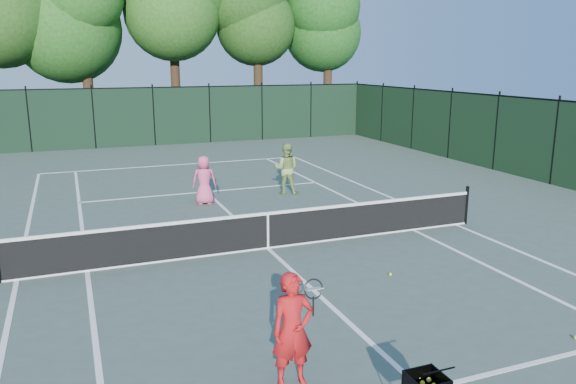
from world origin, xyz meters
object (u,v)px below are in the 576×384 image
object	(u,v)px
loose_ball_near_cart	(576,338)
player_pink	(204,180)
coach	(293,330)
loose_ball_midcourt	(390,274)
player_green	(286,169)

from	to	relation	value
loose_ball_near_cart	player_pink	bearing A→B (deg)	108.14
coach	loose_ball_near_cart	world-z (taller)	coach
player_pink	loose_ball_midcourt	size ratio (longest dim) A/B	22.56
player_pink	loose_ball_near_cart	size ratio (longest dim) A/B	22.56
coach	loose_ball_near_cart	xyz separation A→B (m)	(4.76, -0.50, -0.79)
loose_ball_near_cart	loose_ball_midcourt	world-z (taller)	same
player_green	loose_ball_midcourt	xyz separation A→B (m)	(-0.67, -7.77, -0.82)
player_pink	loose_ball_near_cart	distance (m)	11.48
coach	player_pink	bearing A→B (deg)	84.78
coach	loose_ball_near_cart	size ratio (longest dim) A/B	24.14
coach	player_pink	world-z (taller)	coach
player_pink	player_green	world-z (taller)	player_green
player_pink	player_green	bearing A→B (deg)	-161.95
coach	player_green	distance (m)	11.51
player_green	loose_ball_midcourt	size ratio (longest dim) A/B	25.21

